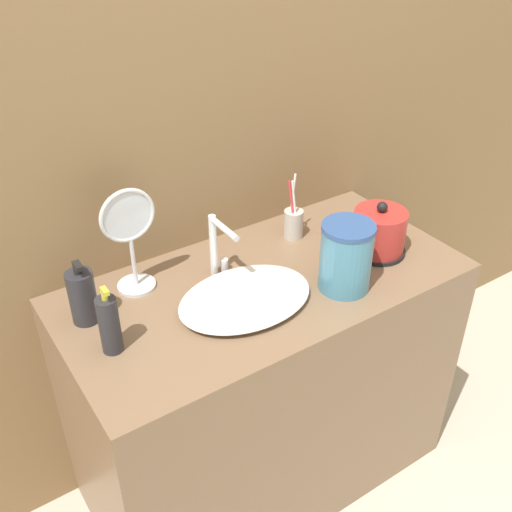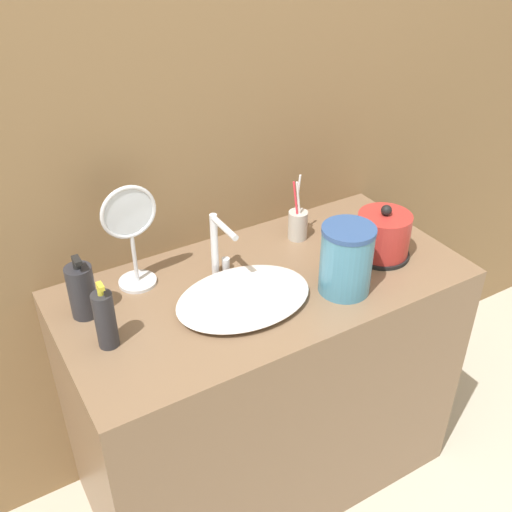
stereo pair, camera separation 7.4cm
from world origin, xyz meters
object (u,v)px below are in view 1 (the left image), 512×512
at_px(toothbrush_cup, 293,223).
at_px(vanity_mirror, 130,235).
at_px(faucet, 218,244).
at_px(electric_kettle, 379,234).
at_px(shampoo_bottle, 109,324).
at_px(lotion_bottle, 83,296).
at_px(water_pitcher, 346,257).

distance_m(toothbrush_cup, vanity_mirror, 0.56).
bearing_deg(vanity_mirror, toothbrush_cup, -2.96).
relative_size(faucet, electric_kettle, 1.13).
bearing_deg(electric_kettle, shampoo_bottle, 177.85).
bearing_deg(electric_kettle, faucet, 161.72).
height_order(faucet, toothbrush_cup, toothbrush_cup).
relative_size(toothbrush_cup, vanity_mirror, 0.70).
xyz_separation_m(toothbrush_cup, shampoo_bottle, (-0.70, -0.19, 0.03)).
bearing_deg(lotion_bottle, faucet, -3.41).
bearing_deg(toothbrush_cup, shampoo_bottle, -165.10).
xyz_separation_m(vanity_mirror, water_pitcher, (0.50, -0.33, -0.07)).
xyz_separation_m(faucet, shampoo_bottle, (-0.38, -0.13, -0.03)).
bearing_deg(toothbrush_cup, vanity_mirror, 177.04).
bearing_deg(faucet, toothbrush_cup, 10.67).
bearing_deg(water_pitcher, shampoo_bottle, 169.97).
bearing_deg(vanity_mirror, lotion_bottle, -159.67).
distance_m(electric_kettle, water_pitcher, 0.23).
bearing_deg(lotion_bottle, shampoo_bottle, -85.03).
bearing_deg(faucet, vanity_mirror, 158.54).
distance_m(faucet, lotion_bottle, 0.40).
xyz_separation_m(faucet, toothbrush_cup, (0.32, 0.06, -0.06)).
xyz_separation_m(electric_kettle, vanity_mirror, (-0.71, 0.25, 0.11)).
height_order(shampoo_bottle, vanity_mirror, vanity_mirror).
height_order(faucet, electric_kettle, faucet).
height_order(electric_kettle, lotion_bottle, lotion_bottle).
xyz_separation_m(lotion_bottle, shampoo_bottle, (0.01, -0.15, 0.00)).
xyz_separation_m(electric_kettle, lotion_bottle, (-0.88, 0.18, 0.01)).
bearing_deg(water_pitcher, faucet, 138.28).
xyz_separation_m(lotion_bottle, water_pitcher, (0.67, -0.27, 0.02)).
relative_size(lotion_bottle, water_pitcher, 0.92).
xyz_separation_m(lotion_bottle, vanity_mirror, (0.17, 0.06, 0.10)).
relative_size(faucet, lotion_bottle, 1.06).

